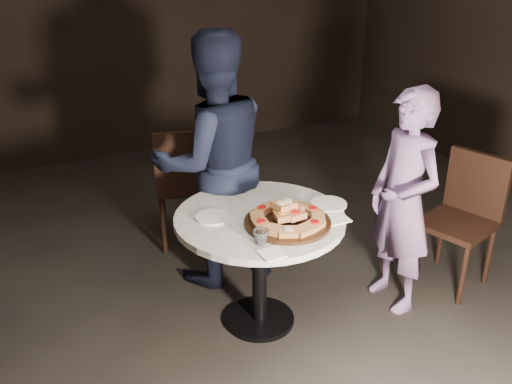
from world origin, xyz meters
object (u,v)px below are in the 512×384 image
serving_board (287,222)px  diner_teal (403,202)px  chair_far (186,179)px  focaccia_pile (287,215)px  table (260,237)px  chair_right (465,211)px  water_glass (261,237)px  diner_navy (213,162)px

serving_board → diner_teal: 0.81m
chair_far → focaccia_pile: bearing=113.6°
table → chair_far: chair_far is taller
diner_teal → chair_right: bearing=91.9°
table → diner_teal: bearing=-11.4°
chair_far → chair_right: (1.54, -1.26, -0.04)m
water_glass → serving_board: bearing=29.7°
water_glass → table: bearing=64.9°
table → serving_board: (0.09, -0.16, 0.15)m
table → chair_right: 1.49m
diner_teal → table: bearing=-102.4°
chair_right → diner_teal: (-0.57, -0.03, 0.20)m
water_glass → chair_right: bearing=5.1°
water_glass → chair_right: size_ratio=0.09×
table → chair_right: chair_right is taller
serving_board → chair_far: bearing=97.1°
serving_board → water_glass: (-0.23, -0.13, 0.03)m
table → focaccia_pile: bearing=-60.1°
water_glass → diner_navy: (0.10, 0.93, 0.08)m
chair_right → diner_navy: diner_navy is taller
chair_far → diner_navy: diner_navy is taller
chair_far → chair_right: chair_far is taller
table → chair_far: (-0.06, 1.11, -0.05)m
serving_board → diner_navy: size_ratio=0.28×
water_glass → chair_right: chair_right is taller
serving_board → diner_teal: diner_teal is taller
serving_board → chair_far: size_ratio=0.50×
chair_right → diner_teal: 0.61m
chair_right → table: bearing=-113.8°
chair_right → serving_board: bearing=-107.4°
focaccia_pile → chair_right: size_ratio=0.48×
focaccia_pile → diner_navy: size_ratio=0.25×
chair_right → diner_navy: bearing=-135.3°
chair_far → diner_navy: bearing=110.0°
chair_far → diner_teal: diner_teal is taller
diner_teal → diner_navy: bearing=-131.9°
serving_board → chair_right: bearing=0.5°
focaccia_pile → diner_teal: size_ratio=0.30×
diner_navy → diner_teal: bearing=140.9°
diner_navy → diner_teal: diner_navy is taller
table → chair_far: bearing=93.3°
focaccia_pile → chair_far: (-0.16, 1.27, -0.24)m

